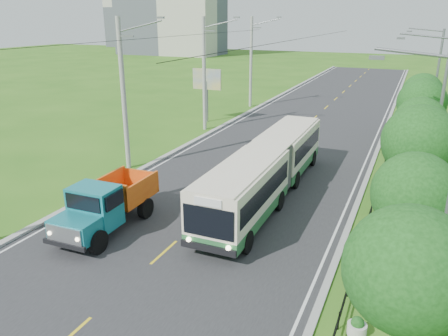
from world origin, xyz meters
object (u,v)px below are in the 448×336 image
Objects in this scene: planter_front at (357,327)px; planter_far at (399,144)px; tree_fifth at (422,105)px; streetlight_near at (447,185)px; pole_near at (124,95)px; dump_truck at (106,202)px; tree_fourth at (420,126)px; streetlight_mid at (438,107)px; pole_mid at (204,74)px; tree_back at (422,95)px; streetlight_far at (435,78)px; tree_third at (420,145)px; bus at (268,167)px; tree_second at (415,198)px; tree_front at (411,274)px; pole_far at (251,62)px; billboard_left at (207,83)px; planter_mid at (392,175)px; planter_near at (380,226)px.

planter_far is at bearing 90.00° from planter_front.
streetlight_near is at bearing -87.77° from tree_fifth.
dump_truck is (4.54, -8.12, -3.66)m from pole_near.
tree_fourth is 0.60× the size of streetlight_mid.
pole_mid is 17.56m from planter_far.
tree_fourth is at bearing 15.84° from pole_near.
streetlight_far reaches higher than tree_back.
tree_third reaches higher than planter_far.
streetlight_near is 14.00m from streetlight_mid.
tree_third reaches higher than tree_fourth.
dump_truck is (-14.36, 0.88, -3.47)m from streetlight_near.
streetlight_mid is 0.57× the size of bus.
pole_near is 1.82× the size of tree_back.
dump_truck is at bearing -174.69° from tree_second.
planter_front is (-1.26, -22.14, -3.57)m from tree_fifth.
tree_front is 0.35× the size of bus.
dump_truck is at bearing 166.85° from planter_front.
planter_front is at bearing -90.00° from planter_far.
pole_mid and pole_far have the same top height.
streetlight_near and streetlight_far have the same top height.
tree_third is 25.02m from billboard_left.
streetlight_near is 1.00× the size of streetlight_far.
pole_far is 1.92× the size of billboard_left.
pole_mid is at bearing 157.46° from planter_mid.
streetlight_far is (0.79, 13.86, 1.32)m from tree_fourth.
planter_near is (-1.26, -2.14, -3.70)m from tree_third.
pole_far is 32.19m from planter_near.
pole_mid reaches higher than tree_second.
tree_back is (18.12, 17.14, -1.44)m from pole_near.
bus reaches higher than dump_truck.
planter_near is at bearing -104.32° from streetlight_mid.
tree_back is 8.21× the size of planter_near.
pole_near is at bearing 177.29° from tree_third.
planter_far is (0.00, 16.00, 0.00)m from planter_near.
tree_second is at bearing -71.97° from planter_near.
tree_fourth reaches higher than tree_second.
streetlight_far is 0.57× the size of bus.
tree_fourth reaches higher than planter_far.
bus is (10.41, -25.05, -3.25)m from pole_far.
planter_far is at bearing 37.63° from pole_near.
tree_front is 30.00m from tree_back.
pole_mid is 19.43m from tree_fourth.
tree_second is at bearing -20.74° from pole_near.
dump_truck is (-12.32, -21.12, 1.15)m from planter_far.
planter_front is at bearing -33.12° from pole_near.
bus is at bearing -144.56° from streetlight_mid.
streetlight_near is at bearing -25.46° from pole_near.
dump_truck is at bearing -120.25° from planter_far.
tree_third is 18.00m from tree_back.
bus is at bearing -122.32° from tree_fifth.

